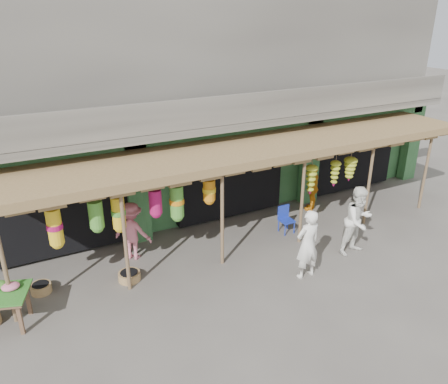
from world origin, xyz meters
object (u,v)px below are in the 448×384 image
person_front (308,244)px  person_vendor (313,187)px  blue_chair (285,218)px  person_right (358,221)px  person_shopper (132,231)px

person_front → person_vendor: person_front is taller
blue_chair → person_right: person_right is taller
blue_chair → person_shopper: 4.53m
person_right → person_shopper: (-5.47, 2.55, -0.16)m
person_front → person_shopper: bearing=-40.5°
person_shopper → person_front: bearing=-175.7°
person_vendor → person_front: bearing=14.2°
blue_chair → person_shopper: bearing=170.9°
blue_chair → person_right: bearing=-63.4°
person_front → person_shopper: size_ratio=1.13×
person_front → person_right: size_ratio=0.94×
person_right → person_shopper: person_right is taller
person_right → person_shopper: 6.04m
person_front → blue_chair: bearing=-114.3°
person_front → person_shopper: (-3.53, 2.87, -0.11)m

